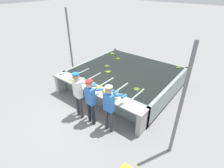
{
  "coord_description": "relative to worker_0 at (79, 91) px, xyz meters",
  "views": [
    {
      "loc": [
        3.74,
        -3.51,
        4.17
      ],
      "look_at": [
        0.0,
        1.27,
        0.6
      ],
      "focal_mm": 28.0,
      "sensor_mm": 36.0,
      "label": 1
    }
  ],
  "objects": [
    {
      "name": "ground_plane",
      "position": [
        0.11,
        0.38,
        -1.05
      ],
      "size": [
        80.0,
        80.0,
        0.0
      ],
      "primitive_type": "plane",
      "color": "gray",
      "rests_on": "ground"
    },
    {
      "name": "wash_tank",
      "position": [
        0.11,
        2.67,
        -0.63
      ],
      "size": [
        4.15,
        3.73,
        0.85
      ],
      "color": "gray",
      "rests_on": "ground"
    },
    {
      "name": "work_ledge",
      "position": [
        0.11,
        0.6,
        -0.45
      ],
      "size": [
        4.15,
        0.45,
        0.85
      ],
      "color": "#9E9E99",
      "rests_on": "ground"
    },
    {
      "name": "worker_0",
      "position": [
        0.0,
        0.0,
        0.0
      ],
      "size": [
        0.47,
        0.74,
        1.71
      ],
      "color": "#38383D",
      "rests_on": "ground"
    },
    {
      "name": "worker_1",
      "position": [
        0.55,
        0.02,
        -0.06
      ],
      "size": [
        0.46,
        0.73,
        1.63
      ],
      "color": "#1E2328",
      "rests_on": "ground"
    },
    {
      "name": "worker_2",
      "position": [
        1.23,
        0.11,
        -0.05
      ],
      "size": [
        0.44,
        0.73,
        1.65
      ],
      "color": "#38383D",
      "rests_on": "ground"
    },
    {
      "name": "banana_bunch_floating_0",
      "position": [
        -1.55,
        3.82,
        -0.18
      ],
      "size": [
        0.28,
        0.28,
        0.08
      ],
      "color": "#8CB738",
      "rests_on": "wash_tank"
    },
    {
      "name": "banana_bunch_floating_1",
      "position": [
        1.82,
        4.27,
        -0.18
      ],
      "size": [
        0.28,
        0.27,
        0.08
      ],
      "color": "#7FAD33",
      "rests_on": "wash_tank"
    },
    {
      "name": "banana_bunch_floating_2",
      "position": [
        1.31,
        1.54,
        -0.18
      ],
      "size": [
        0.28,
        0.28,
        0.08
      ],
      "color": "#75A333",
      "rests_on": "wash_tank"
    },
    {
      "name": "banana_bunch_floating_3",
      "position": [
        -0.77,
        2.4,
        -0.18
      ],
      "size": [
        0.28,
        0.27,
        0.08
      ],
      "color": "#75A333",
      "rests_on": "wash_tank"
    },
    {
      "name": "banana_bunch_floating_4",
      "position": [
        -0.9,
        3.42,
        -0.18
      ],
      "size": [
        0.26,
        0.28,
        0.08
      ],
      "color": "#7FAD33",
      "rests_on": "wash_tank"
    },
    {
      "name": "banana_bunch_floating_5",
      "position": [
        -0.38,
        2.0,
        -0.18
      ],
      "size": [
        0.28,
        0.28,
        0.08
      ],
      "color": "#93BC3D",
      "rests_on": "wash_tank"
    },
    {
      "name": "banana_bunch_ledge_0",
      "position": [
        -1.0,
        0.58,
        -0.18
      ],
      "size": [
        0.28,
        0.28,
        0.08
      ],
      "color": "#7FAD33",
      "rests_on": "work_ledge"
    },
    {
      "name": "banana_bunch_ledge_1",
      "position": [
        1.03,
        0.59,
        -0.17
      ],
      "size": [
        0.23,
        0.23,
        0.08
      ],
      "color": "#9EC642",
      "rests_on": "work_ledge"
    },
    {
      "name": "knife_0",
      "position": [
        -1.72,
        0.66,
        -0.19
      ],
      "size": [
        0.19,
        0.32,
        0.02
      ],
      "color": "silver",
      "rests_on": "work_ledge"
    },
    {
      "name": "support_post_left",
      "position": [
        -2.84,
        2.13,
        0.55
      ],
      "size": [
        0.09,
        0.09,
        3.2
      ],
      "color": "slate",
      "rests_on": "ground"
    },
    {
      "name": "support_post_right",
      "position": [
        3.09,
        0.53,
        0.55
      ],
      "size": [
        0.09,
        0.09,
        3.2
      ],
      "color": "slate",
      "rests_on": "ground"
    }
  ]
}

